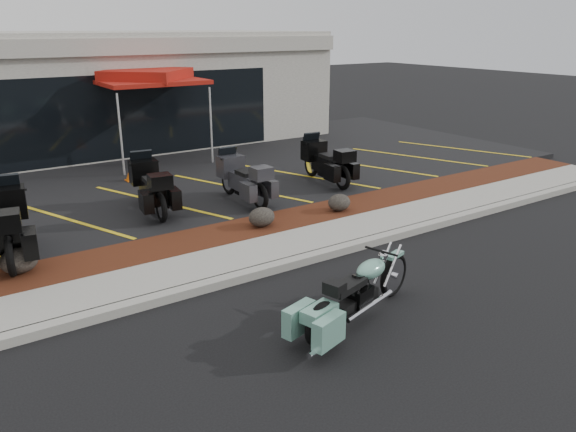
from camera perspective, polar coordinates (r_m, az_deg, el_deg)
ground at (r=9.32m, az=-0.07°, el=-7.97°), size 90.00×90.00×0.00m
curb at (r=9.97m, az=-2.96°, el=-5.65°), size 24.00×0.25×0.15m
sidewalk at (r=10.53m, az=-4.94°, el=-4.33°), size 24.00×1.20×0.15m
mulch_bed at (r=11.52m, az=-7.85°, el=-2.34°), size 24.00×1.20×0.16m
upper_lot at (r=16.34m, az=-16.33°, el=3.39°), size 26.00×9.60×0.15m
dealership_building at (r=21.99m, az=-22.05°, el=11.72°), size 18.00×8.16×4.00m
boulder_left at (r=10.67m, az=-25.68°, el=-4.11°), size 0.63×0.52×0.44m
boulder_mid at (r=11.86m, az=-2.69°, el=-0.10°), size 0.58×0.48×0.41m
boulder_right at (r=12.92m, az=5.22°, el=1.38°), size 0.54×0.45×0.38m
hero_cruiser at (r=9.21m, az=10.70°, el=-5.32°), size 2.85×1.44×0.97m
touring_black_front at (r=12.10m, az=-26.53°, el=0.66°), size 1.27×2.49×1.38m
touring_black_mid at (r=13.80m, az=-14.53°, el=3.89°), size 1.11×2.29×1.28m
touring_grey at (r=14.13m, az=-6.08°, el=4.60°), size 0.81×2.11×1.23m
touring_black_rear at (r=15.80m, az=2.40°, el=6.25°), size 1.01×2.22×1.25m
traffic_cone at (r=16.03m, az=-15.66°, el=4.29°), size 0.31×0.31×0.46m
popup_canopy at (r=18.11m, az=-14.15°, el=13.45°), size 3.15×3.15×2.80m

